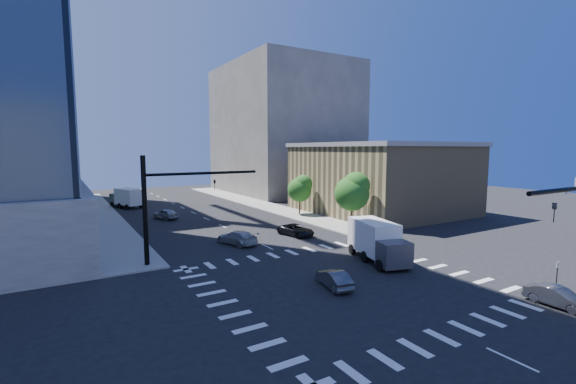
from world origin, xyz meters
TOP-DOWN VIEW (x-y plane):
  - ground at (0.00, 0.00)m, footprint 160.00×160.00m
  - road_markings at (0.00, 0.00)m, footprint 20.00×20.00m
  - sidewalk_ne at (12.50, 40.00)m, footprint 5.00×60.00m
  - sidewalk_nw at (-12.50, 40.00)m, footprint 5.00×60.00m
  - commercial_building at (25.00, 22.00)m, footprint 20.50×22.50m
  - bg_building_ne at (27.00, 55.00)m, footprint 24.00×30.00m
  - signal_mast_nw at (-10.00, 11.50)m, footprint 10.20×0.40m
  - tree_south at (12.63, 13.90)m, footprint 4.16×4.16m
  - tree_north at (12.93, 25.90)m, footprint 3.54×3.52m
  - no_parking_sign at (10.70, -9.00)m, footprint 0.30×0.06m
  - car_nb_right at (8.50, -10.10)m, footprint 1.35×3.71m
  - car_nb_far at (5.10, 14.75)m, footprint 3.03×4.92m
  - car_sb_near at (-2.12, 14.56)m, footprint 3.34×5.19m
  - car_sb_mid at (-4.90, 32.74)m, footprint 3.16×4.58m
  - car_sb_cross at (-1.24, -0.34)m, footprint 2.01×3.89m
  - box_truck_near at (5.86, 2.58)m, footprint 4.36×6.93m
  - box_truck_far at (-7.99, 46.93)m, footprint 4.56×6.65m

SIDE VIEW (x-z plane):
  - ground at x=0.00m, z-range 0.00..0.00m
  - road_markings at x=0.00m, z-range 0.00..0.01m
  - sidewalk_ne at x=12.50m, z-range 0.00..0.15m
  - sidewalk_nw at x=-12.50m, z-range 0.00..0.15m
  - car_nb_right at x=8.50m, z-range 0.00..1.22m
  - car_sb_cross at x=-1.24m, z-range 0.00..1.22m
  - car_nb_far at x=5.10m, z-range 0.00..1.27m
  - car_sb_near at x=-2.12m, z-range 0.00..1.40m
  - car_sb_mid at x=-4.90m, z-range 0.00..1.45m
  - no_parking_sign at x=10.70m, z-range 0.28..2.48m
  - box_truck_far at x=-7.99m, z-range -0.18..3.03m
  - box_truck_near at x=5.86m, z-range -0.19..3.18m
  - tree_north at x=12.93m, z-range 1.10..6.88m
  - tree_south at x=12.63m, z-range 1.27..8.10m
  - commercial_building at x=25.00m, z-range 0.01..10.61m
  - signal_mast_nw at x=-10.00m, z-range 0.99..9.99m
  - bg_building_ne at x=27.00m, z-range 0.00..28.00m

